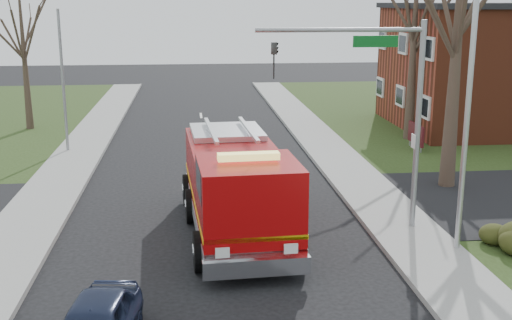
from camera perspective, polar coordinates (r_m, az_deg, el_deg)
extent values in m
plane|color=black|center=(19.33, -3.50, -8.42)|extent=(120.00, 120.00, 0.00)
cube|color=gray|center=(20.48, 14.25, -7.30)|extent=(2.40, 80.00, 0.15)
cube|color=gray|center=(20.07, -21.68, -8.34)|extent=(2.40, 80.00, 0.15)
cube|color=silver|center=(38.24, 12.71, 5.57)|extent=(0.12, 1.40, 1.20)
cube|color=#451015|center=(32.99, 14.03, 2.26)|extent=(0.12, 2.00, 1.00)
cylinder|color=gray|center=(32.35, 14.46, 1.19)|extent=(0.08, 0.08, 0.90)
cylinder|color=gray|center=(33.82, 13.53, 1.79)|extent=(0.08, 0.08, 0.90)
cone|color=#392D22|center=(25.98, 17.46, 10.35)|extent=(0.64, 0.64, 12.00)
cone|color=#392D22|center=(34.94, 13.85, 10.11)|extent=(0.56, 0.56, 10.50)
cone|color=#392D22|center=(39.10, -19.93, 8.95)|extent=(0.44, 0.44, 9.00)
cylinder|color=gray|center=(21.03, 14.18, 2.70)|extent=(0.18, 0.18, 6.80)
cylinder|color=gray|center=(19.92, 7.53, 11.40)|extent=(5.20, 0.14, 0.14)
cube|color=#0C591E|center=(20.22, 10.58, 10.32)|extent=(1.40, 0.06, 0.35)
imported|color=black|center=(19.57, 1.69, 10.44)|extent=(0.22, 0.18, 1.10)
cylinder|color=#B7BABF|center=(19.33, 18.28, 3.87)|extent=(0.16, 0.16, 8.40)
cylinder|color=gray|center=(32.68, -16.78, 6.60)|extent=(0.14, 0.14, 7.00)
cube|color=#A10708|center=(21.75, -2.21, -1.27)|extent=(3.05, 5.65, 2.22)
cube|color=#A10708|center=(17.88, -0.66, -4.13)|extent=(2.90, 2.90, 2.54)
cube|color=#B7BABF|center=(20.80, -1.76, -4.57)|extent=(3.22, 8.40, 0.48)
cube|color=#E5B20C|center=(20.62, -1.78, -3.04)|extent=(3.23, 8.40, 0.13)
cube|color=black|center=(16.54, -0.07, -2.75)|extent=(2.45, 0.24, 0.90)
cube|color=#E5D866|center=(17.49, -0.67, 0.33)|extent=(1.71, 0.46, 0.19)
cylinder|color=black|center=(18.06, -4.96, -8.10)|extent=(0.43, 1.18, 1.16)
cylinder|color=black|center=(18.43, 3.68, -7.61)|extent=(0.43, 1.18, 1.16)
cylinder|color=black|center=(23.75, -6.04, -2.68)|extent=(0.43, 1.18, 1.16)
cylinder|color=black|center=(24.04, 0.53, -2.40)|extent=(0.43, 1.18, 1.16)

